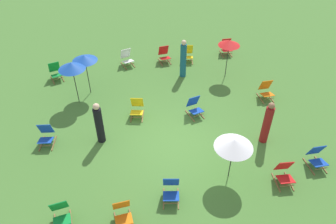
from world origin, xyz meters
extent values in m
plane|color=#477A33|center=(0.00, 0.00, 0.00)|extent=(40.00, 40.00, 0.00)
cube|color=olive|center=(-3.81, -2.26, 0.02)|extent=(0.10, 0.76, 0.04)
cube|color=#148C38|center=(-4.02, -2.38, 0.27)|extent=(0.51, 0.47, 0.13)
cube|color=#148C38|center=(-4.04, -2.08, 0.55)|extent=(0.50, 0.28, 0.57)
cube|color=olive|center=(0.93, 1.30, 0.02)|extent=(0.17, 0.75, 0.04)
cube|color=olive|center=(1.37, 1.37, 0.02)|extent=(0.17, 0.75, 0.04)
cube|color=#1947B7|center=(1.17, 1.24, 0.27)|extent=(0.55, 0.51, 0.13)
cube|color=#1947B7|center=(1.12, 1.53, 0.55)|extent=(0.52, 0.33, 0.57)
cylinder|color=olive|center=(1.20, 1.04, 0.20)|extent=(0.44, 0.10, 0.03)
cube|color=olive|center=(-4.37, 5.40, 0.02)|extent=(0.20, 0.75, 0.04)
cube|color=olive|center=(-3.94, 5.50, 0.02)|extent=(0.20, 0.75, 0.04)
cube|color=#148C38|center=(-4.13, 5.35, 0.27)|extent=(0.56, 0.53, 0.13)
cube|color=#148C38|center=(-4.20, 5.65, 0.55)|extent=(0.52, 0.34, 0.57)
cylinder|color=olive|center=(-4.09, 5.16, 0.20)|extent=(0.44, 0.12, 0.03)
cube|color=olive|center=(2.56, -2.57, 0.02)|extent=(0.15, 0.76, 0.04)
cube|color=olive|center=(2.99, -2.63, 0.02)|extent=(0.15, 0.76, 0.04)
cube|color=red|center=(2.76, -2.70, 0.27)|extent=(0.54, 0.50, 0.13)
cube|color=red|center=(2.81, -2.40, 0.55)|extent=(0.51, 0.32, 0.57)
cylinder|color=olive|center=(2.73, -2.90, 0.20)|extent=(0.44, 0.09, 0.03)
cube|color=olive|center=(1.96, 5.51, 0.02)|extent=(0.23, 0.74, 0.04)
cube|color=olive|center=(2.38, 5.39, 0.02)|extent=(0.23, 0.74, 0.04)
cube|color=yellow|center=(2.15, 5.35, 0.27)|extent=(0.58, 0.54, 0.13)
cube|color=yellow|center=(2.22, 5.64, 0.55)|extent=(0.53, 0.36, 0.57)
cylinder|color=olive|center=(2.09, 5.16, 0.20)|extent=(0.43, 0.14, 0.03)
cube|color=olive|center=(3.96, -2.26, 0.02)|extent=(0.09, 0.76, 0.04)
cube|color=olive|center=(4.40, -2.29, 0.02)|extent=(0.09, 0.76, 0.04)
cube|color=#1947B7|center=(4.17, -2.37, 0.27)|extent=(0.51, 0.47, 0.13)
cube|color=#1947B7|center=(4.20, -2.07, 0.55)|extent=(0.50, 0.28, 0.57)
cylinder|color=olive|center=(4.16, -2.57, 0.20)|extent=(0.44, 0.06, 0.03)
cube|color=olive|center=(4.20, 1.62, 0.02)|extent=(0.08, 0.76, 0.04)
cube|color=olive|center=(4.63, 1.60, 0.02)|extent=(0.08, 0.76, 0.04)
cube|color=orange|center=(4.41, 1.51, 0.27)|extent=(0.51, 0.46, 0.13)
cube|color=orange|center=(4.43, 1.81, 0.55)|extent=(0.49, 0.28, 0.57)
cylinder|color=olive|center=(4.40, 1.31, 0.20)|extent=(0.44, 0.06, 0.03)
cube|color=olive|center=(-2.58, -2.70, 0.02)|extent=(0.04, 0.76, 0.04)
cube|color=olive|center=(-2.14, -2.70, 0.02)|extent=(0.04, 0.76, 0.04)
cube|color=orange|center=(-2.36, -2.80, 0.27)|extent=(0.48, 0.44, 0.13)
cube|color=orange|center=(-2.36, -2.50, 0.55)|extent=(0.48, 0.25, 0.57)
cube|color=olive|center=(4.08, 5.63, 0.02)|extent=(0.11, 0.76, 0.04)
cube|color=olive|center=(4.51, 5.58, 0.02)|extent=(0.11, 0.76, 0.04)
cube|color=red|center=(4.28, 5.50, 0.27)|extent=(0.52, 0.48, 0.13)
cube|color=red|center=(4.31, 5.80, 0.55)|extent=(0.50, 0.29, 0.57)
cylinder|color=olive|center=(4.26, 5.30, 0.20)|extent=(0.44, 0.07, 0.03)
cube|color=olive|center=(-1.06, -2.23, 0.02)|extent=(0.23, 0.74, 0.04)
cube|color=olive|center=(-0.64, -2.34, 0.02)|extent=(0.23, 0.74, 0.04)
cube|color=#1947B7|center=(-0.87, -2.38, 0.27)|extent=(0.58, 0.54, 0.13)
cube|color=#1947B7|center=(-0.80, -2.09, 0.55)|extent=(0.53, 0.36, 0.57)
cylinder|color=olive|center=(-0.93, -2.57, 0.20)|extent=(0.43, 0.14, 0.03)
cube|color=olive|center=(-1.01, 5.79, 0.02)|extent=(0.20, 0.75, 0.04)
cube|color=olive|center=(-0.58, 5.89, 0.02)|extent=(0.20, 0.75, 0.04)
cube|color=white|center=(-0.77, 5.74, 0.27)|extent=(0.56, 0.53, 0.13)
cube|color=white|center=(-0.84, 6.04, 0.55)|extent=(0.52, 0.35, 0.57)
cylinder|color=olive|center=(-0.73, 5.55, 0.20)|extent=(0.44, 0.12, 0.03)
cube|color=olive|center=(-4.73, 1.21, 0.02)|extent=(0.19, 0.75, 0.04)
cube|color=olive|center=(-4.30, 1.12, 0.02)|extent=(0.19, 0.75, 0.04)
cube|color=#1947B7|center=(-4.53, 1.07, 0.27)|extent=(0.56, 0.52, 0.13)
cube|color=#1947B7|center=(-4.47, 1.36, 0.55)|extent=(0.52, 0.34, 0.57)
cylinder|color=olive|center=(-4.58, 0.88, 0.20)|extent=(0.44, 0.12, 0.03)
cube|color=olive|center=(0.81, 5.66, 0.02)|extent=(0.07, 0.76, 0.04)
cube|color=olive|center=(1.25, 5.67, 0.02)|extent=(0.07, 0.76, 0.04)
cube|color=red|center=(1.04, 5.57, 0.27)|extent=(0.50, 0.45, 0.13)
cube|color=red|center=(1.02, 5.87, 0.55)|extent=(0.49, 0.27, 0.57)
cylinder|color=olive|center=(1.04, 5.37, 0.20)|extent=(0.44, 0.05, 0.03)
cube|color=olive|center=(-1.30, 1.91, 0.02)|extent=(0.26, 0.74, 0.04)
cube|color=olive|center=(-0.88, 1.78, 0.02)|extent=(0.26, 0.74, 0.04)
cube|color=yellow|center=(-1.12, 1.75, 0.27)|extent=(0.59, 0.55, 0.13)
cube|color=yellow|center=(-1.03, 2.04, 0.55)|extent=(0.53, 0.38, 0.57)
cylinder|color=olive|center=(-1.18, 1.56, 0.20)|extent=(0.43, 0.16, 0.03)
cylinder|color=black|center=(3.43, 3.66, 0.91)|extent=(0.03, 0.03, 1.82)
cone|color=red|center=(3.43, 3.66, 1.73)|extent=(0.96, 0.96, 0.24)
cylinder|color=black|center=(-3.28, 3.44, 0.93)|extent=(0.03, 0.03, 1.86)
cone|color=#194CB2|center=(-3.28, 3.44, 1.75)|extent=(1.07, 1.07, 0.28)
cylinder|color=black|center=(-2.75, 3.97, 0.91)|extent=(0.03, 0.03, 1.82)
cone|color=#194CB2|center=(-2.75, 3.97, 1.72)|extent=(1.03, 1.03, 0.24)
cylinder|color=black|center=(1.19, -1.92, 0.81)|extent=(0.03, 0.03, 1.62)
cone|color=white|center=(1.19, -1.92, 1.50)|extent=(1.19, 1.19, 0.29)
cylinder|color=maroon|center=(3.08, -0.70, 0.76)|extent=(0.35, 0.35, 1.51)
sphere|color=#936647|center=(3.08, -0.70, 1.61)|extent=(0.22, 0.22, 0.22)
cylinder|color=#195972|center=(1.54, 4.23, 0.80)|extent=(0.34, 0.34, 1.60)
sphere|color=beige|center=(1.54, 4.23, 1.71)|extent=(0.23, 0.23, 0.23)
cylinder|color=black|center=(-2.60, 0.84, 0.73)|extent=(0.40, 0.40, 1.47)
sphere|color=beige|center=(-2.60, 0.84, 1.57)|extent=(0.23, 0.23, 0.23)
camera|label=1|loc=(-2.50, -8.06, 8.32)|focal=34.76mm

